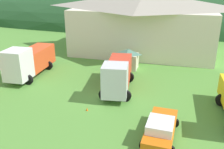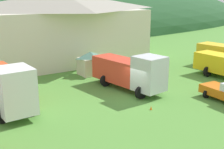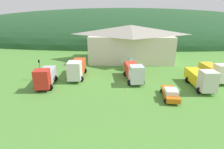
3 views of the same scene
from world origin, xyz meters
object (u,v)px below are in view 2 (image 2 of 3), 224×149
tow_truck_silver (130,71)px  traffic_cone_near_pickup (151,110)px  depot_building (62,26)px  heavy_rig_white (6,86)px  play_shed_cream (90,63)px

tow_truck_silver → traffic_cone_near_pickup: size_ratio=13.06×
depot_building → heavy_rig_white: 17.88m
play_shed_cream → traffic_cone_near_pickup: play_shed_cream is taller
heavy_rig_white → play_shed_cream: bearing=116.0°
heavy_rig_white → traffic_cone_near_pickup: 11.09m
depot_building → tow_truck_silver: depot_building is taller
play_shed_cream → tow_truck_silver: 6.81m
depot_building → play_shed_cream: bearing=-93.7°
depot_building → heavy_rig_white: bearing=-127.9°
play_shed_cream → traffic_cone_near_pickup: (-1.17, -11.54, -1.31)m
play_shed_cream → tow_truck_silver: size_ratio=0.32×
depot_building → heavy_rig_white: size_ratio=2.68×
traffic_cone_near_pickup → tow_truck_silver: bearing=72.2°
heavy_rig_white → traffic_cone_near_pickup: size_ratio=13.22×
play_shed_cream → traffic_cone_near_pickup: bearing=-95.8°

